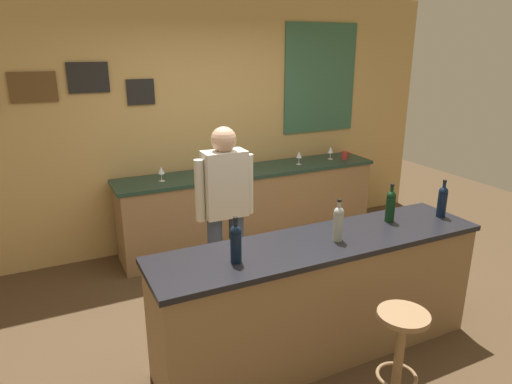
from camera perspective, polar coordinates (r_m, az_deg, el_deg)
name	(u,v)px	position (r m, az deg, el deg)	size (l,w,h in m)	color
ground_plane	(291,323)	(4.02, 4.40, -16.01)	(10.00, 10.00, 0.00)	#4C3823
back_wall	(206,122)	(5.26, -6.24, 8.76)	(6.00, 0.09, 2.80)	tan
bar_counter	(320,297)	(3.49, 7.96, -12.91)	(2.50, 0.60, 0.92)	olive
side_counter	(251,207)	(5.30, -0.67, -1.85)	(3.05, 0.56, 0.90)	olive
bartender	(225,207)	(3.86, -3.88, -1.88)	(0.52, 0.21, 1.62)	#384766
bar_stool	(400,344)	(3.13, 17.61, -17.67)	(0.32, 0.32, 0.68)	olive
wine_bottle_a	(236,242)	(2.88, -2.54, -6.31)	(0.07, 0.07, 0.31)	black
wine_bottle_b	(338,222)	(3.25, 10.26, -3.76)	(0.07, 0.07, 0.31)	#999E99
wine_bottle_c	(391,205)	(3.69, 16.50, -1.55)	(0.07, 0.07, 0.31)	black
wine_bottle_d	(442,200)	(3.94, 22.30, -0.98)	(0.07, 0.07, 0.31)	black
wine_glass_a	(161,171)	(4.79, -11.80, 2.62)	(0.07, 0.07, 0.16)	silver
wine_glass_b	(299,155)	(5.39, 5.41, 4.61)	(0.07, 0.07, 0.16)	silver
wine_glass_c	(331,150)	(5.70, 9.31, 5.17)	(0.07, 0.07, 0.16)	silver
coffee_mug	(345,155)	(5.76, 11.05, 4.57)	(0.12, 0.08, 0.09)	#B2332D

